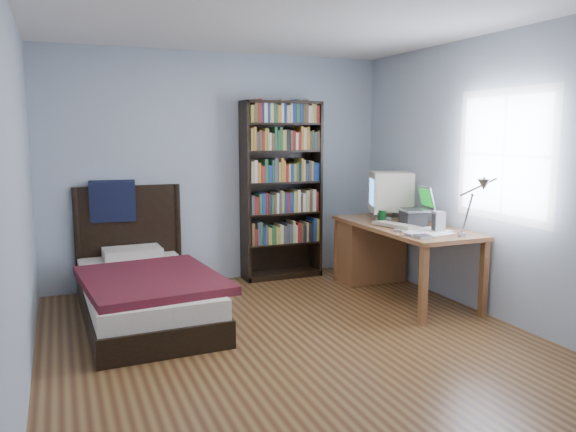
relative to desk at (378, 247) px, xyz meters
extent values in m
plane|color=#4F2C17|center=(-1.50, -1.23, -0.42)|extent=(4.20, 4.20, 0.00)
plane|color=white|center=(-1.50, -1.23, 2.08)|extent=(4.20, 4.20, 0.00)
cube|color=#A7B3C4|center=(-1.50, 0.87, 0.83)|extent=(3.80, 0.04, 2.50)
cube|color=#A7B3C4|center=(-1.50, -3.33, 0.83)|extent=(3.80, 0.04, 2.50)
cube|color=#A7B3C4|center=(-3.40, -1.23, 0.83)|extent=(0.04, 4.20, 2.50)
cube|color=#A7B3C4|center=(0.40, -1.23, 0.83)|extent=(0.04, 4.20, 2.50)
cube|color=white|center=(0.38, -1.38, 1.03)|extent=(0.01, 1.14, 1.14)
cube|color=white|center=(0.38, -1.38, 1.03)|extent=(0.01, 1.00, 1.00)
cube|color=brown|center=(0.00, -0.48, 0.29)|extent=(0.75, 1.70, 0.04)
cube|color=brown|center=(-0.32, -1.28, -0.07)|extent=(0.06, 0.06, 0.69)
cube|color=brown|center=(0.32, -1.28, -0.07)|extent=(0.06, 0.06, 0.69)
cube|color=brown|center=(-0.32, 0.33, -0.07)|extent=(0.06, 0.06, 0.69)
cube|color=brown|center=(0.32, 0.33, -0.07)|extent=(0.06, 0.06, 0.69)
cube|color=brown|center=(0.00, 0.16, -0.07)|extent=(0.69, 0.40, 0.68)
cube|color=beige|center=(0.06, -0.07, 0.33)|extent=(0.34, 0.32, 0.03)
cylinder|color=beige|center=(0.06, -0.07, 0.37)|extent=(0.11, 0.11, 0.06)
cube|color=beige|center=(0.10, -0.07, 0.61)|extent=(0.54, 0.53, 0.40)
cube|color=#B9B29A|center=(-0.12, -0.07, 0.61)|extent=(0.19, 0.40, 0.42)
cube|color=#4397F1|center=(-0.13, -0.07, 0.61)|extent=(0.13, 0.30, 0.28)
cube|color=#2D2D30|center=(0.08, -0.52, 0.38)|extent=(0.26, 0.29, 0.14)
cube|color=#B1B2B6|center=(0.08, -0.52, 0.46)|extent=(0.30, 0.36, 0.02)
cube|color=#2D2D30|center=(0.06, -0.52, 0.47)|extent=(0.20, 0.27, 0.00)
cube|color=#B1B2B6|center=(0.23, -0.52, 0.58)|extent=(0.14, 0.32, 0.22)
cube|color=#0CBF26|center=(0.22, -0.52, 0.58)|extent=(0.11, 0.26, 0.18)
cube|color=#99999E|center=(0.12, -1.21, 0.33)|extent=(0.05, 0.05, 0.04)
cylinder|color=#99999E|center=(0.12, -1.26, 0.52)|extent=(0.02, 0.13, 0.35)
cylinder|color=#99999E|center=(0.05, -1.46, 0.78)|extent=(0.15, 0.29, 0.18)
cone|color=#99999E|center=(-0.01, -1.60, 0.81)|extent=(0.11, 0.11, 0.09)
cube|color=#B9B29A|center=(-0.13, -0.54, 0.33)|extent=(0.30, 0.50, 0.05)
cube|color=#969699|center=(0.09, -0.91, 0.41)|extent=(0.11, 0.11, 0.19)
cylinder|color=#083E0C|center=(-0.13, -0.27, 0.38)|extent=(0.07, 0.07, 0.13)
ellipsoid|color=silver|center=(0.00, -0.17, 0.33)|extent=(0.07, 0.12, 0.04)
cube|color=#B1B2B6|center=(-0.26, -0.78, 0.32)|extent=(0.09, 0.11, 0.02)
cube|color=#969699|center=(-0.28, -1.00, 0.32)|extent=(0.07, 0.11, 0.02)
cube|color=#969699|center=(-0.24, -1.13, 0.32)|extent=(0.13, 0.13, 0.02)
cube|color=black|center=(-1.28, 0.71, 0.57)|extent=(0.03, 0.30, 1.99)
cube|color=black|center=(-0.41, 0.71, 0.57)|extent=(0.03, 0.30, 1.99)
cube|color=black|center=(-0.84, 0.71, 1.55)|extent=(0.89, 0.30, 0.03)
cube|color=black|center=(-0.84, 0.71, -0.39)|extent=(0.89, 0.30, 0.06)
cube|color=black|center=(-0.84, 0.85, 0.57)|extent=(0.89, 0.02, 1.99)
cube|color=olive|center=(-0.84, 0.69, 0.60)|extent=(0.81, 0.22, 1.79)
cube|color=black|center=(-2.51, -0.18, -0.31)|extent=(1.08, 2.07, 0.22)
cube|color=beige|center=(-2.51, -0.18, -0.12)|extent=(1.04, 2.01, 0.16)
cube|color=maroon|center=(-2.48, -0.44, -0.01)|extent=(1.21, 1.43, 0.07)
cube|color=beige|center=(-2.51, 0.59, 0.01)|extent=(0.57, 0.37, 0.12)
cube|color=black|center=(-2.51, 0.83, 0.13)|extent=(1.08, 0.05, 1.10)
cylinder|color=black|center=(-3.02, 0.81, 0.13)|extent=(0.06, 0.06, 1.10)
cylinder|color=black|center=(-2.00, 0.81, 0.13)|extent=(0.06, 0.06, 1.10)
cube|color=black|center=(-2.66, 0.80, 0.53)|extent=(0.46, 0.20, 0.43)
camera|label=1|loc=(-3.16, -5.14, 1.23)|focal=35.00mm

